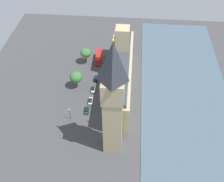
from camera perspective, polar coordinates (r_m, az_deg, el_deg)
ground_plane at (r=136.64m, az=0.86°, el=0.99°), size 141.05×141.05×0.00m
river_thames at (r=139.21m, az=15.04°, el=0.18°), size 42.67×126.95×0.25m
parliament_building at (r=131.73m, az=1.81°, el=4.00°), size 10.93×58.50×27.74m
clock_tower at (r=92.39m, az=0.16°, el=-2.10°), size 7.92×7.92×51.68m
double_decker_bus_opposite_hall at (r=151.39m, az=-2.90°, el=7.22°), size 2.99×10.59×4.75m
car_black_under_trees at (r=139.93m, az=-3.42°, el=2.64°), size 1.92×4.35×1.74m
car_silver_by_river_gate at (r=134.10m, az=-4.00°, el=0.36°), size 2.01×4.67×1.74m
car_white_midblock at (r=128.53m, az=-4.59°, el=-2.10°), size 2.13×4.61×1.74m
car_dark_green_kerbside at (r=124.73m, az=-5.36°, el=-4.02°), size 2.13×4.80×1.74m
pedestrian_leading at (r=131.44m, az=-1.85°, el=-0.72°), size 0.66×0.71×1.69m
plane_tree_far_end at (r=148.31m, az=-5.61°, el=8.04°), size 5.87×5.87×9.08m
plane_tree_near_tower at (r=133.18m, az=-7.66°, el=2.94°), size 6.18×6.18×9.19m
street_lamp_corner at (r=152.60m, az=-5.66°, el=8.04°), size 0.56×0.56×5.71m
street_lamp_trailing at (r=119.76m, az=-8.98°, el=-4.49°), size 0.56×0.56×6.60m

